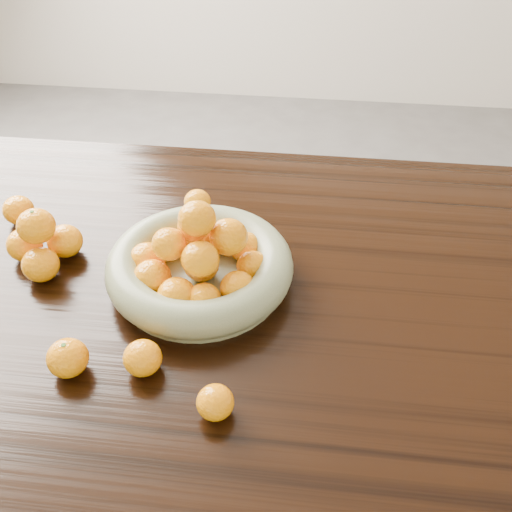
# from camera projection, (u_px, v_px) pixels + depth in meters

# --- Properties ---
(ground) EXTENTS (5.00, 5.00, 0.00)m
(ground) POSITION_uv_depth(u_px,v_px,m) (246.00, 478.00, 1.59)
(ground) COLOR #565451
(ground) RESTS_ON ground
(dining_table) EXTENTS (2.00, 1.00, 0.75)m
(dining_table) POSITION_uv_depth(u_px,v_px,m) (242.00, 312.00, 1.17)
(dining_table) COLOR black
(dining_table) RESTS_ON ground
(fruit_bowl) EXTENTS (0.36, 0.36, 0.18)m
(fruit_bowl) POSITION_uv_depth(u_px,v_px,m) (199.00, 264.00, 1.08)
(fruit_bowl) COLOR gray
(fruit_bowl) RESTS_ON dining_table
(orange_pyramid) EXTENTS (0.15, 0.15, 0.13)m
(orange_pyramid) POSITION_uv_depth(u_px,v_px,m) (42.00, 244.00, 1.12)
(orange_pyramid) COLOR orange
(orange_pyramid) RESTS_ON dining_table
(loose_orange_0) EXTENTS (0.07, 0.07, 0.06)m
(loose_orange_0) POSITION_uv_depth(u_px,v_px,m) (68.00, 358.00, 0.92)
(loose_orange_0) COLOR orange
(loose_orange_0) RESTS_ON dining_table
(loose_orange_1) EXTENTS (0.06, 0.06, 0.06)m
(loose_orange_1) POSITION_uv_depth(u_px,v_px,m) (143.00, 358.00, 0.92)
(loose_orange_1) COLOR orange
(loose_orange_1) RESTS_ON dining_table
(loose_orange_2) EXTENTS (0.06, 0.06, 0.05)m
(loose_orange_2) POSITION_uv_depth(u_px,v_px,m) (215.00, 402.00, 0.86)
(loose_orange_2) COLOR orange
(loose_orange_2) RESTS_ON dining_table
(loose_orange_3) EXTENTS (0.07, 0.07, 0.06)m
(loose_orange_3) POSITION_uv_depth(u_px,v_px,m) (18.00, 210.00, 1.24)
(loose_orange_3) COLOR orange
(loose_orange_3) RESTS_ON dining_table
(loose_orange_4) EXTENTS (0.06, 0.06, 0.06)m
(loose_orange_4) POSITION_uv_depth(u_px,v_px,m) (197.00, 202.00, 1.27)
(loose_orange_4) COLOR orange
(loose_orange_4) RESTS_ON dining_table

